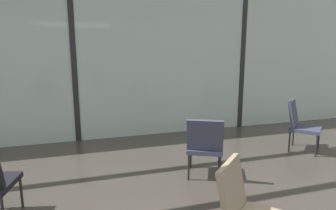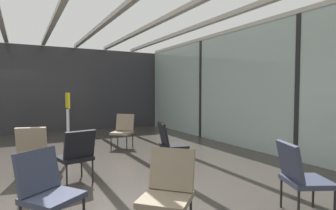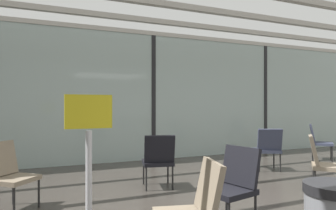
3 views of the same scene
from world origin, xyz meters
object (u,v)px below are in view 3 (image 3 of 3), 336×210
Objects in this scene: lounge_chair_2 at (233,181)px; lounge_chair_4 at (318,140)px; lounge_chair_7 at (8,171)px; lounge_chair_0 at (268,147)px; parked_airplane at (150,91)px; info_sign at (89,175)px; lounge_chair_3 at (194,206)px; lounge_chair_5 at (323,160)px; lounge_chair_1 at (158,158)px.

lounge_chair_2 and lounge_chair_4 have the same top height.
lounge_chair_2 is 5.17m from lounge_chair_4.
lounge_chair_0 is at bearing -41.91° from lounge_chair_7.
info_sign is (-3.80, -8.69, -1.22)m from parked_airplane.
lounge_chair_3 is 0.60× the size of info_sign.
lounge_chair_0 and lounge_chair_4 have the same top height.
lounge_chair_2 and lounge_chair_5 have the same top height.
info_sign is at bearing 161.29° from lounge_chair_4.
parked_airplane is 12.59× the size of lounge_chair_2.
lounge_chair_0 is 0.60× the size of info_sign.
info_sign reaches higher than lounge_chair_3.
lounge_chair_0 and lounge_chair_3 have the same top height.
lounge_chair_1 is 1.00× the size of lounge_chair_2.
lounge_chair_3 is 3.07m from lounge_chair_5.
lounge_chair_3 is 1.00× the size of lounge_chair_5.
lounge_chair_2 is 0.99m from lounge_chair_3.
info_sign reaches higher than lounge_chair_7.
lounge_chair_4 is 3.19m from lounge_chair_5.
lounge_chair_0 is 2.10m from lounge_chair_4.
lounge_chair_5 is at bearing -62.03° from lounge_chair_7.
lounge_chair_4 and lounge_chair_5 have the same top height.
info_sign reaches higher than lounge_chair_2.
info_sign is (-5.98, -2.58, 0.18)m from lounge_chair_4.
lounge_chair_1 and lounge_chair_2 have the same top height.
lounge_chair_0 and lounge_chair_7 have the same top height.
parked_airplane reaches higher than lounge_chair_0.
lounge_chair_3 is (-0.80, -0.59, 0.00)m from lounge_chair_2.
lounge_chair_2 is 0.60× the size of info_sign.
parked_airplane reaches higher than lounge_chair_4.
lounge_chair_1 is (-2.57, -0.37, 0.00)m from lounge_chair_0.
info_sign is (-3.61, -0.45, 0.18)m from lounge_chair_5.
lounge_chair_0 is 4.20m from lounge_chair_3.
info_sign is at bearing -106.95° from lounge_chair_2.
lounge_chair_0 is at bearing -88.77° from parked_airplane.
lounge_chair_3 is at bearing -107.98° from parked_airplane.
lounge_chair_0 is at bearing 27.44° from info_sign.
lounge_chair_1 is 4.69m from lounge_chair_4.
info_sign reaches higher than lounge_chair_1.
lounge_chair_4 is 6.52m from info_sign.
parked_airplane is at bearing 152.47° from lounge_chair_2.
lounge_chair_4 is at bearing 136.11° from lounge_chair_3.
lounge_chair_5 is 4.50m from lounge_chair_7.
lounge_chair_2 is at bearing 140.20° from lounge_chair_3.
lounge_chair_2 is at bearing 169.21° from lounge_chair_4.
lounge_chair_1 is at bearing 33.42° from lounge_chair_0.
lounge_chair_1 is 1.00× the size of lounge_chair_3.
lounge_chair_3 is 1.00× the size of lounge_chair_4.
lounge_chair_5 is 3.64m from info_sign.
lounge_chair_4 is at bearing -70.39° from parked_airplane.
lounge_chair_3 is 1.04m from info_sign.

